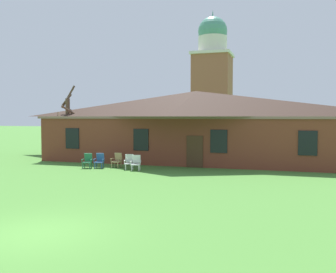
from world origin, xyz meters
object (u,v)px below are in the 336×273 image
(lawn_chair_left_end, at_px, (117,160))
(lawn_chair_right_end, at_px, (136,162))
(lawn_chair_middle, at_px, (129,162))
(lawn_chair_by_porch, at_px, (88,160))
(lawn_chair_near_door, at_px, (100,160))

(lawn_chair_left_end, relative_size, lawn_chair_right_end, 1.00)
(lawn_chair_left_end, height_order, lawn_chair_middle, same)
(lawn_chair_by_porch, height_order, lawn_chair_near_door, same)
(lawn_chair_by_porch, xyz_separation_m, lawn_chair_near_door, (0.71, 0.30, 0.00))
(lawn_chair_by_porch, bearing_deg, lawn_chair_middle, 4.82)
(lawn_chair_near_door, xyz_separation_m, lawn_chair_left_end, (0.98, 0.59, 0.00))
(lawn_chair_by_porch, relative_size, lawn_chair_middle, 1.00)
(lawn_chair_near_door, distance_m, lawn_chair_middle, 2.13)
(lawn_chair_by_porch, xyz_separation_m, lawn_chair_right_end, (3.43, -0.06, 0.00))
(lawn_chair_near_door, relative_size, lawn_chair_right_end, 1.00)
(lawn_chair_near_door, height_order, lawn_chair_left_end, same)
(lawn_chair_by_porch, distance_m, lawn_chair_left_end, 1.91)
(lawn_chair_near_door, bearing_deg, lawn_chair_right_end, -7.58)
(lawn_chair_by_porch, height_order, lawn_chair_middle, same)
(lawn_chair_left_end, distance_m, lawn_chair_right_end, 1.98)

